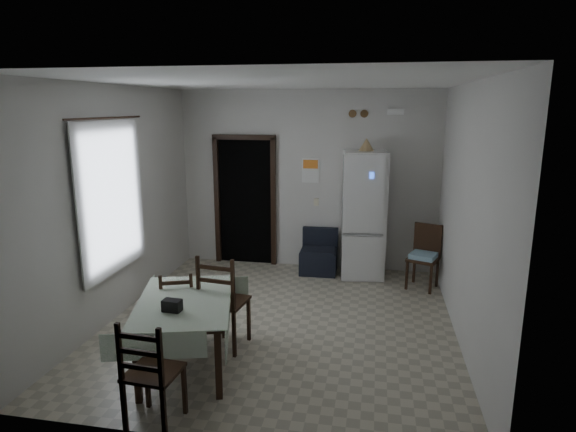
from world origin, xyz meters
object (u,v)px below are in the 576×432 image
(corner_chair, at_px, (423,258))
(dining_table, at_px, (186,333))
(fridge, at_px, (364,215))
(dining_chair_far_right, at_px, (224,300))
(navy_seat, at_px, (319,252))
(dining_chair_far_left, at_px, (178,307))
(dining_chair_near_head, at_px, (153,371))

(corner_chair, distance_m, dining_table, 3.74)
(fridge, height_order, dining_chair_far_right, fridge)
(navy_seat, xyz_separation_m, dining_chair_far_right, (-0.73, -2.62, 0.20))
(navy_seat, distance_m, dining_chair_far_left, 2.94)
(navy_seat, relative_size, dining_chair_far_left, 0.80)
(navy_seat, xyz_separation_m, dining_table, (-0.99, -3.11, 0.01))
(fridge, bearing_deg, navy_seat, 173.05)
(dining_chair_far_left, bearing_deg, navy_seat, -135.60)
(dining_chair_far_right, bearing_deg, navy_seat, -98.05)
(dining_table, bearing_deg, fridge, 46.21)
(dining_chair_far_left, bearing_deg, corner_chair, -161.87)
(corner_chair, relative_size, dining_chair_far_right, 0.86)
(dining_table, bearing_deg, dining_chair_far_right, 46.91)
(fridge, bearing_deg, corner_chair, -31.41)
(dining_chair_far_left, distance_m, dining_chair_near_head, 1.43)
(dining_chair_far_right, relative_size, dining_chair_near_head, 1.12)
(fridge, distance_m, dining_chair_far_left, 3.34)
(navy_seat, bearing_deg, dining_chair_far_left, -116.61)
(dining_table, xyz_separation_m, dining_chair_far_right, (0.26, 0.49, 0.18))
(corner_chair, height_order, dining_chair_near_head, dining_chair_near_head)
(dining_chair_far_left, bearing_deg, dining_chair_near_head, 84.86)
(navy_seat, relative_size, dining_chair_far_right, 0.64)
(dining_table, relative_size, dining_chair_far_right, 1.28)
(corner_chair, xyz_separation_m, dining_chair_far_right, (-2.32, -2.21, 0.08))
(navy_seat, height_order, dining_chair_far_right, dining_chair_far_right)
(corner_chair, distance_m, dining_chair_far_right, 3.21)
(fridge, xyz_separation_m, corner_chair, (0.90, -0.41, -0.52))
(dining_chair_near_head, bearing_deg, dining_table, -79.95)
(fridge, relative_size, dining_chair_near_head, 2.02)
(navy_seat, distance_m, dining_chair_near_head, 4.13)
(dining_table, bearing_deg, corner_chair, 31.00)
(fridge, height_order, corner_chair, fridge)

